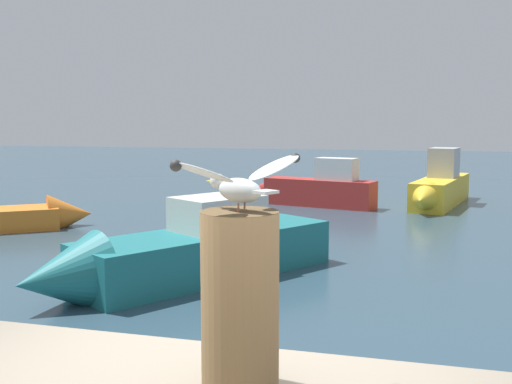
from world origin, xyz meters
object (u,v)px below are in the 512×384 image
(seagull, at_px, (239,181))
(boat_red, at_px, (315,189))
(boat_teal, at_px, (178,254))
(mooring_post, at_px, (240,302))
(boat_yellow, at_px, (439,188))

(seagull, relative_size, boat_red, 0.14)
(seagull, height_order, boat_teal, seagull)
(seagull, relative_size, boat_teal, 0.11)
(mooring_post, relative_size, boat_teal, 0.13)
(boat_red, bearing_deg, boat_yellow, 15.47)
(mooring_post, bearing_deg, seagull, 150.82)
(mooring_post, xyz_separation_m, boat_red, (-2.77, 18.02, -1.53))
(boat_yellow, bearing_deg, seagull, -93.98)
(mooring_post, distance_m, boat_yellow, 19.27)
(boat_teal, bearing_deg, boat_yellow, 67.75)
(seagull, distance_m, boat_red, 18.35)
(mooring_post, distance_m, boat_teal, 8.43)
(mooring_post, height_order, boat_red, mooring_post)
(seagull, distance_m, boat_teal, 8.53)
(mooring_post, height_order, boat_teal, mooring_post)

